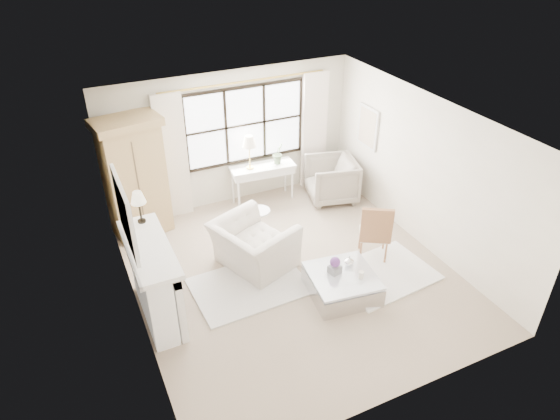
{
  "coord_description": "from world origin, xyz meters",
  "views": [
    {
      "loc": [
        -2.98,
        -5.82,
        5.3
      ],
      "look_at": [
        -0.14,
        0.2,
        1.18
      ],
      "focal_mm": 32.0,
      "sensor_mm": 36.0,
      "label": 1
    }
  ],
  "objects_px": {
    "coffee_table": "(342,284)",
    "armoire": "(135,177)",
    "console_table": "(263,183)",
    "club_armchair": "(254,245)"
  },
  "relations": [
    {
      "from": "armoire",
      "to": "coffee_table",
      "type": "distance_m",
      "value": 4.09
    },
    {
      "from": "coffee_table",
      "to": "console_table",
      "type": "bearing_deg",
      "value": 96.8
    },
    {
      "from": "console_table",
      "to": "coffee_table",
      "type": "height_order",
      "value": "console_table"
    },
    {
      "from": "console_table",
      "to": "club_armchair",
      "type": "relative_size",
      "value": 1.06
    },
    {
      "from": "armoire",
      "to": "coffee_table",
      "type": "relative_size",
      "value": 1.99
    },
    {
      "from": "coffee_table",
      "to": "armoire",
      "type": "bearing_deg",
      "value": 135.62
    },
    {
      "from": "armoire",
      "to": "club_armchair",
      "type": "distance_m",
      "value": 2.49
    },
    {
      "from": "armoire",
      "to": "coffee_table",
      "type": "height_order",
      "value": "armoire"
    },
    {
      "from": "armoire",
      "to": "club_armchair",
      "type": "relative_size",
      "value": 1.79
    },
    {
      "from": "club_armchair",
      "to": "coffee_table",
      "type": "distance_m",
      "value": 1.61
    }
  ]
}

